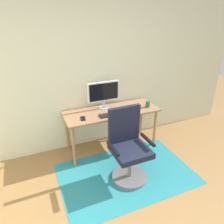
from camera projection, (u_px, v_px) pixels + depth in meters
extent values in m
cube|color=beige|center=(82.00, 72.00, 3.39)|extent=(6.00, 0.10, 2.60)
cube|color=teal|center=(126.00, 173.00, 3.15)|extent=(1.92, 1.24, 0.01)
cube|color=#A17352|center=(112.00, 111.00, 3.49)|extent=(1.56, 0.58, 0.03)
cylinder|color=#A96F48|center=(74.00, 146.00, 3.19)|extent=(0.04, 0.04, 0.68)
cylinder|color=#A96F48|center=(155.00, 128.00, 3.70)|extent=(0.04, 0.04, 0.68)
cylinder|color=#A96F48|center=(67.00, 132.00, 3.57)|extent=(0.04, 0.04, 0.68)
cylinder|color=#A96F48|center=(141.00, 117.00, 4.08)|extent=(0.04, 0.04, 0.68)
cylinder|color=#B2B2B7|center=(104.00, 107.00, 3.57)|extent=(0.18, 0.18, 0.01)
cylinder|color=#B2B2B7|center=(104.00, 104.00, 3.54)|extent=(0.04, 0.04, 0.12)
cube|color=white|center=(103.00, 91.00, 3.45)|extent=(0.53, 0.04, 0.32)
cube|color=black|center=(104.00, 92.00, 3.43)|extent=(0.49, 0.00, 0.28)
cube|color=black|center=(113.00, 114.00, 3.33)|extent=(0.43, 0.13, 0.02)
ellipsoid|color=white|center=(128.00, 111.00, 3.44)|extent=(0.06, 0.10, 0.03)
cylinder|color=#265D3A|center=(148.00, 104.00, 3.59)|extent=(0.07, 0.07, 0.10)
cube|color=black|center=(83.00, 119.00, 3.21)|extent=(0.09, 0.15, 0.01)
cylinder|color=slate|center=(129.00, 177.00, 3.05)|extent=(0.50, 0.50, 0.05)
cylinder|color=slate|center=(130.00, 165.00, 2.96)|extent=(0.06, 0.06, 0.39)
cube|color=#191E33|center=(130.00, 151.00, 2.86)|extent=(0.49, 0.49, 0.08)
cube|color=#191E33|center=(124.00, 124.00, 2.91)|extent=(0.46, 0.06, 0.52)
cube|color=black|center=(113.00, 148.00, 2.72)|extent=(0.04, 0.34, 0.03)
cube|color=black|center=(148.00, 140.00, 2.91)|extent=(0.04, 0.34, 0.03)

